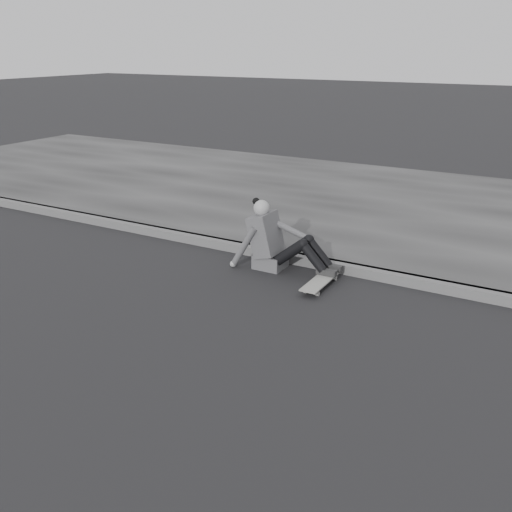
{
  "coord_description": "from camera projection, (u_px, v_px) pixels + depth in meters",
  "views": [
    {
      "loc": [
        1.39,
        -3.65,
        2.66
      ],
      "look_at": [
        -1.46,
        1.38,
        0.5
      ],
      "focal_mm": 40.0,
      "sensor_mm": 36.0,
      "label": 1
    }
  ],
  "objects": [
    {
      "name": "ground",
      "position": [
        330.0,
        398.0,
        4.55
      ],
      "size": [
        80.0,
        80.0,
        0.0
      ],
      "primitive_type": "plane",
      "color": "black",
      "rests_on": "ground"
    },
    {
      "name": "curb",
      "position": [
        416.0,
        282.0,
        6.63
      ],
      "size": [
        24.0,
        0.16,
        0.12
      ],
      "primitive_type": "cube",
      "color": "#555555",
      "rests_on": "ground"
    },
    {
      "name": "sidewalk",
      "position": [
        465.0,
        217.0,
        9.09
      ],
      "size": [
        24.0,
        6.0,
        0.12
      ],
      "primitive_type": "cube",
      "color": "#353535",
      "rests_on": "ground"
    },
    {
      "name": "skateboard",
      "position": [
        321.0,
        281.0,
        6.62
      ],
      "size": [
        0.2,
        0.78,
        0.09
      ],
      "color": "gray",
      "rests_on": "ground"
    },
    {
      "name": "seated_woman",
      "position": [
        275.0,
        241.0,
        7.06
      ],
      "size": [
        1.38,
        0.46,
        0.88
      ],
      "color": "#4D4D4F",
      "rests_on": "ground"
    }
  ]
}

